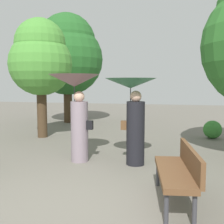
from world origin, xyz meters
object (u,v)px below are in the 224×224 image
Objects in this scene: person_right at (133,106)px; tree_mid_left at (67,54)px; person_left at (76,100)px; park_bench at (179,169)px; tree_near_left at (41,58)px.

tree_mid_left is at bearing 40.62° from person_right.
park_bench is at bearing -121.23° from person_left.
person_right is at bearing -81.88° from person_left.
person_left is 1.05× the size of person_right.
tree_near_left reaches higher than person_left.
person_right is 4.31m from tree_near_left.
person_right is 0.49× the size of tree_near_left.
person_left is 6.61m from tree_mid_left.
park_bench is at bearing -144.69° from person_right.
park_bench is 9.36m from tree_mid_left.
tree_mid_left reaches higher than park_bench.
park_bench is at bearing -43.22° from tree_near_left.
person_left is 0.51× the size of tree_near_left.
tree_mid_left is (-0.53, 3.45, 0.51)m from tree_near_left.
person_right reaches higher than park_bench.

